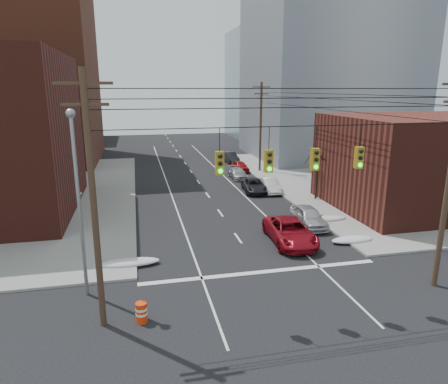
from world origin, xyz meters
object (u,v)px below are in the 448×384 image
lot_car_b (55,193)px  construction_barrel (142,312)px  parked_car_b (270,185)px  parked_car_a (309,217)px  parked_car_f (230,157)px  parked_car_e (240,166)px  parked_car_c (255,186)px  red_pickup (290,231)px  lot_car_a (43,192)px  lot_car_d (21,197)px  parked_car_d (238,173)px

lot_car_b → construction_barrel: (7.38, -21.83, -0.33)m
parked_car_b → lot_car_b: size_ratio=0.89×
parked_car_a → parked_car_f: parked_car_a is taller
parked_car_b → parked_car_e: size_ratio=1.11×
parked_car_a → parked_car_c: parked_car_a is taller
parked_car_c → parked_car_a: bearing=-78.4°
red_pickup → parked_car_e: 24.33m
parked_car_f → construction_barrel: size_ratio=4.65×
parked_car_b → construction_barrel: bearing=-119.4°
parked_car_e → lot_car_a: bearing=-158.9°
parked_car_c → parked_car_f: (1.52, 17.05, 0.05)m
lot_car_d → parked_car_c: bearing=-91.9°
parked_car_b → parked_car_f: size_ratio=0.98×
red_pickup → parked_car_a: bearing=50.1°
parked_car_d → parked_car_f: parked_car_f is taller
parked_car_f → lot_car_b: bearing=-145.0°
parked_car_b → lot_car_b: bearing=-179.5°
parked_car_e → lot_car_a: size_ratio=0.82×
parked_car_f → lot_car_a: (-21.71, -16.36, 0.20)m
parked_car_a → lot_car_b: 23.09m
parked_car_e → parked_car_b: bearing=-91.7°
lot_car_a → parked_car_f: bearing=-60.6°
parked_car_a → parked_car_d: 17.47m
parked_car_a → lot_car_b: (-20.09, 11.36, 0.05)m
parked_car_e → lot_car_b: (-20.32, -9.94, 0.16)m
parked_car_e → parked_car_c: bearing=-100.0°
lot_car_d → parked_car_d: bearing=-75.3°
parked_car_d → parked_car_f: (1.60, 10.52, 0.10)m
construction_barrel → red_pickup: bearing=37.1°
red_pickup → parked_car_b: bearing=79.6°
parked_car_d → lot_car_a: size_ratio=0.91×
parked_car_b → red_pickup: bearing=-100.5°
parked_car_a → construction_barrel: parked_car_a is taller
lot_car_a → parked_car_d: bearing=-81.4°
parked_car_a → construction_barrel: bearing=-139.2°
red_pickup → parked_car_e: bearing=86.1°
parked_car_b → construction_barrel: size_ratio=4.54×
lot_car_b → parked_car_a: bearing=-110.7°
parked_car_d → parked_car_e: (1.31, 3.87, 0.04)m
parked_car_c → construction_barrel: bearing=-112.4°
parked_car_c → construction_barrel: (-11.70, -21.36, -0.18)m
parked_car_d → parked_car_e: bearing=73.1°
parked_car_b → parked_car_f: 17.43m
parked_car_a → parked_car_d: bearing=94.9°
parked_car_a → lot_car_d: bearing=157.1°
lot_car_a → lot_car_b: 1.14m
lot_car_d → red_pickup: bearing=-126.6°
lot_car_b → parked_car_e: bearing=-55.2°
lot_car_b → parked_car_b: bearing=-83.5°
parked_car_a → parked_car_f: 27.96m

